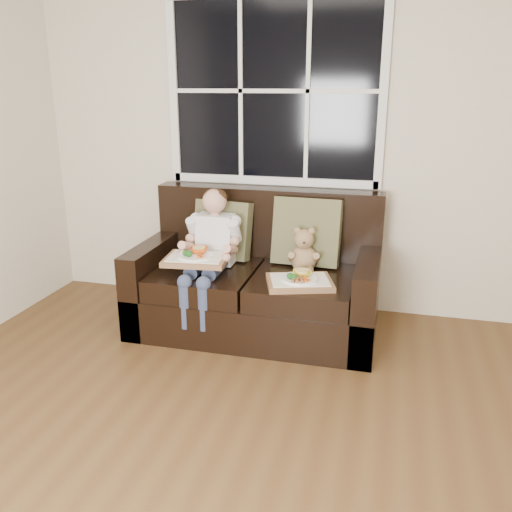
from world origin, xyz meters
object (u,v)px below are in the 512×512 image
(child, at_px, (211,243))
(teddy_bear, at_px, (304,253))
(tray_left, at_px, (196,258))
(tray_right, at_px, (300,281))
(loveseat, at_px, (258,285))

(child, distance_m, teddy_bear, 0.65)
(child, height_order, tray_left, child)
(teddy_bear, bearing_deg, tray_right, -93.66)
(loveseat, distance_m, tray_left, 0.53)
(tray_left, bearing_deg, tray_right, -7.15)
(tray_right, bearing_deg, teddy_bear, 77.25)
(loveseat, distance_m, tray_right, 0.49)
(child, height_order, tray_right, child)
(child, xyz_separation_m, tray_left, (-0.05, -0.16, -0.07))
(child, xyz_separation_m, teddy_bear, (0.64, 0.11, -0.06))
(tray_right, bearing_deg, loveseat, 122.42)
(teddy_bear, relative_size, tray_left, 0.73)
(tray_left, height_order, tray_right, tray_left)
(loveseat, distance_m, teddy_bear, 0.42)
(loveseat, height_order, tray_left, loveseat)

